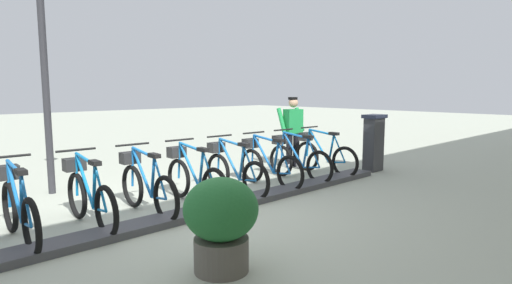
# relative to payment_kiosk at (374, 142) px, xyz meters

# --- Properties ---
(ground_plane) EXTENTS (60.00, 60.00, 0.00)m
(ground_plane) POSITION_rel_payment_kiosk_xyz_m (-0.05, 4.74, -0.67)
(ground_plane) COLOR #B0B7A4
(dock_rail_base) EXTENTS (0.44, 8.46, 0.10)m
(dock_rail_base) POSITION_rel_payment_kiosk_xyz_m (-0.05, 4.74, -0.62)
(dock_rail_base) COLOR #47474C
(dock_rail_base) RESTS_ON ground
(payment_kiosk) EXTENTS (0.36, 0.52, 1.28)m
(payment_kiosk) POSITION_rel_payment_kiosk_xyz_m (0.00, 0.00, 0.00)
(payment_kiosk) COLOR #38383D
(payment_kiosk) RESTS_ON ground
(bike_docked_0) EXTENTS (1.72, 0.54, 1.02)m
(bike_docked_0) POSITION_rel_payment_kiosk_xyz_m (0.57, 1.11, -0.24)
(bike_docked_0) COLOR black
(bike_docked_0) RESTS_ON ground
(bike_docked_1) EXTENTS (1.72, 0.54, 1.02)m
(bike_docked_1) POSITION_rel_payment_kiosk_xyz_m (0.57, 1.96, -0.24)
(bike_docked_1) COLOR black
(bike_docked_1) RESTS_ON ground
(bike_docked_2) EXTENTS (1.72, 0.54, 1.02)m
(bike_docked_2) POSITION_rel_payment_kiosk_xyz_m (0.57, 2.81, -0.24)
(bike_docked_2) COLOR black
(bike_docked_2) RESTS_ON ground
(bike_docked_3) EXTENTS (1.72, 0.54, 1.02)m
(bike_docked_3) POSITION_rel_payment_kiosk_xyz_m (0.57, 3.67, -0.24)
(bike_docked_3) COLOR black
(bike_docked_3) RESTS_ON ground
(bike_docked_4) EXTENTS (1.72, 0.54, 1.02)m
(bike_docked_4) POSITION_rel_payment_kiosk_xyz_m (0.57, 4.52, -0.24)
(bike_docked_4) COLOR black
(bike_docked_4) RESTS_ON ground
(bike_docked_5) EXTENTS (1.72, 0.54, 1.02)m
(bike_docked_5) POSITION_rel_payment_kiosk_xyz_m (0.57, 5.37, -0.24)
(bike_docked_5) COLOR black
(bike_docked_5) RESTS_ON ground
(bike_docked_6) EXTENTS (1.72, 0.54, 1.02)m
(bike_docked_6) POSITION_rel_payment_kiosk_xyz_m (0.57, 6.22, -0.24)
(bike_docked_6) COLOR black
(bike_docked_6) RESTS_ON ground
(bike_docked_7) EXTENTS (1.72, 0.54, 1.02)m
(bike_docked_7) POSITION_rel_payment_kiosk_xyz_m (0.57, 7.07, -0.24)
(bike_docked_7) COLOR black
(bike_docked_7) RESTS_ON ground
(worker_near_rack) EXTENTS (0.55, 0.68, 1.66)m
(worker_near_rack) POSITION_rel_payment_kiosk_xyz_m (1.53, 1.02, 0.24)
(worker_near_rack) COLOR white
(worker_near_rack) RESTS_ON ground
(lamp_post) EXTENTS (0.32, 0.32, 4.15)m
(lamp_post) POSITION_rel_payment_kiosk_xyz_m (2.81, 6.00, 2.03)
(lamp_post) COLOR #2D2D33
(lamp_post) RESTS_ON ground
(planter_bush) EXTENTS (0.76, 0.76, 0.97)m
(planter_bush) POSITION_rel_payment_kiosk_xyz_m (-1.76, 5.80, -0.12)
(planter_bush) COLOR #59544C
(planter_bush) RESTS_ON ground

